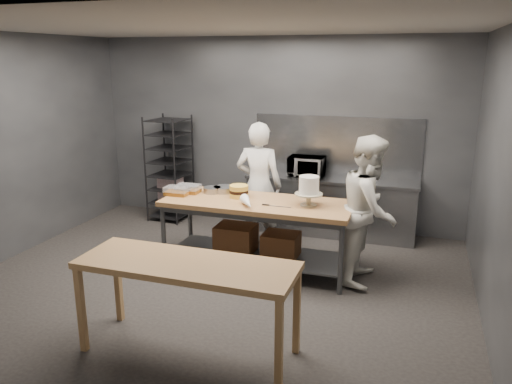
% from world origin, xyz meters
% --- Properties ---
extents(ground, '(6.00, 6.00, 0.00)m').
position_xyz_m(ground, '(0.00, 0.00, 0.00)').
color(ground, black).
rests_on(ground, ground).
extents(back_wall, '(6.00, 0.04, 3.00)m').
position_xyz_m(back_wall, '(0.00, 2.50, 1.50)').
color(back_wall, '#4C4F54').
rests_on(back_wall, ground).
extents(work_table, '(2.40, 0.90, 0.92)m').
position_xyz_m(work_table, '(0.33, 0.54, 0.57)').
color(work_table, brown).
rests_on(work_table, ground).
extents(near_counter, '(2.00, 0.70, 0.90)m').
position_xyz_m(near_counter, '(0.34, -1.46, 0.81)').
color(near_counter, '#9E7141').
rests_on(near_counter, ground).
extents(back_counter, '(2.60, 0.60, 0.90)m').
position_xyz_m(back_counter, '(1.00, 2.18, 0.45)').
color(back_counter, slate).
rests_on(back_counter, ground).
extents(splashback_panel, '(2.60, 0.02, 0.90)m').
position_xyz_m(splashback_panel, '(1.00, 2.48, 1.35)').
color(splashback_panel, slate).
rests_on(splashback_panel, back_counter).
extents(speed_rack, '(0.64, 0.68, 1.75)m').
position_xyz_m(speed_rack, '(-1.72, 2.10, 0.86)').
color(speed_rack, black).
rests_on(speed_rack, ground).
extents(chef_behind, '(0.68, 0.46, 1.82)m').
position_xyz_m(chef_behind, '(0.11, 1.33, 0.91)').
color(chef_behind, white).
rests_on(chef_behind, ground).
extents(chef_right, '(0.74, 0.92, 1.81)m').
position_xyz_m(chef_right, '(1.73, 0.66, 0.90)').
color(chef_right, silver).
rests_on(chef_right, ground).
extents(microwave, '(0.54, 0.37, 0.30)m').
position_xyz_m(microwave, '(0.60, 2.18, 1.05)').
color(microwave, black).
rests_on(microwave, back_counter).
extents(frosted_cake_stand, '(0.34, 0.34, 0.37)m').
position_xyz_m(frosted_cake_stand, '(1.00, 0.54, 1.15)').
color(frosted_cake_stand, '#B6AE91').
rests_on(frosted_cake_stand, work_table).
extents(layer_cake, '(0.25, 0.25, 0.16)m').
position_xyz_m(layer_cake, '(0.07, 0.63, 1.00)').
color(layer_cake, gold).
rests_on(layer_cake, work_table).
extents(cake_pans, '(0.76, 0.35, 0.07)m').
position_xyz_m(cake_pans, '(-0.42, 0.77, 0.96)').
color(cake_pans, gray).
rests_on(cake_pans, work_table).
extents(piping_bag, '(0.30, 0.39, 0.12)m').
position_xyz_m(piping_bag, '(0.32, 0.23, 0.98)').
color(piping_bag, white).
rests_on(piping_bag, work_table).
extents(offset_spatula, '(0.36, 0.02, 0.02)m').
position_xyz_m(offset_spatula, '(0.59, 0.39, 0.93)').
color(offset_spatula, slate).
rests_on(offset_spatula, work_table).
extents(pastry_clamshells, '(0.40, 0.36, 0.11)m').
position_xyz_m(pastry_clamshells, '(-0.70, 0.55, 0.98)').
color(pastry_clamshells, brown).
rests_on(pastry_clamshells, work_table).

